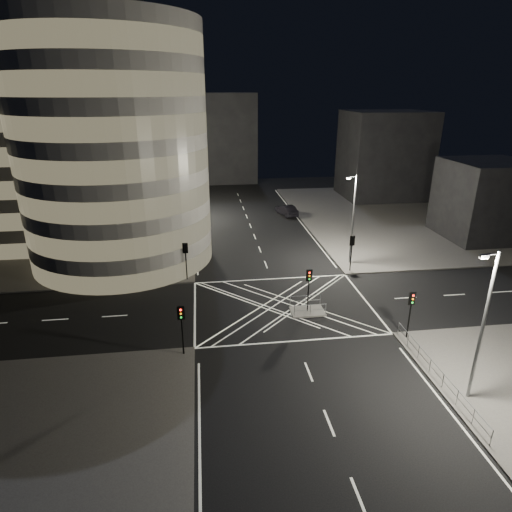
{
  "coord_description": "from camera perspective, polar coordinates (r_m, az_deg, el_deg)",
  "views": [
    {
      "loc": [
        -6.96,
        -34.43,
        18.61
      ],
      "look_at": [
        -1.76,
        5.2,
        3.0
      ],
      "focal_mm": 30.0,
      "sensor_mm": 36.0,
      "label": 1
    }
  ],
  "objects": [
    {
      "name": "railing_island_south",
      "position": [
        37.78,
        7.23,
        -7.15
      ],
      "size": [
        2.8,
        0.06,
        1.1
      ],
      "primitive_type": "cube",
      "color": "slate",
      "rests_on": "central_island"
    },
    {
      "name": "office_tower_curved",
      "position": [
        55.25,
        -22.53,
        13.59
      ],
      "size": [
        30.0,
        29.0,
        27.2
      ],
      "color": "gray",
      "rests_on": "sidewalk_far_left"
    },
    {
      "name": "tree_e",
      "position": [
        69.0,
        -10.38,
        9.11
      ],
      "size": [
        4.3,
        4.3,
        6.74
      ],
      "color": "black",
      "rests_on": "sidewalk_far_left"
    },
    {
      "name": "building_right_near",
      "position": [
        63.96,
        28.27,
        6.64
      ],
      "size": [
        10.0,
        10.0,
        10.0
      ],
      "primitive_type": "cube",
      "color": "black",
      "rests_on": "sidewalk_far_right"
    },
    {
      "name": "ground",
      "position": [
        39.75,
        3.52,
        -6.62
      ],
      "size": [
        120.0,
        120.0,
        0.0
      ],
      "primitive_type": "plane",
      "color": "black",
      "rests_on": "ground"
    },
    {
      "name": "building_far_end",
      "position": [
        92.98,
        -5.81,
        15.29
      ],
      "size": [
        18.0,
        8.0,
        18.0
      ],
      "primitive_type": "cube",
      "color": "black",
      "rests_on": "ground"
    },
    {
      "name": "street_lamp_right_near",
      "position": [
        29.28,
        27.97,
        -7.91
      ],
      "size": [
        1.25,
        0.25,
        10.0
      ],
      "color": "slate",
      "rests_on": "sidewalk_near_right"
    },
    {
      "name": "tree_b",
      "position": [
        51.45,
        -11.19,
        5.36
      ],
      "size": [
        4.7,
        4.7,
        7.37
      ],
      "color": "black",
      "rests_on": "sidewalk_far_left"
    },
    {
      "name": "sidewalk_far_right",
      "position": [
        73.56,
        22.19,
        5.14
      ],
      "size": [
        42.0,
        42.0,
        0.15
      ],
      "primitive_type": "cube",
      "color": "#494745",
      "rests_on": "ground"
    },
    {
      "name": "railing_island_north",
      "position": [
        39.32,
        6.59,
        -5.92
      ],
      "size": [
        2.8,
        0.06,
        1.1
      ],
      "primitive_type": "cube",
      "color": "slate",
      "rests_on": "central_island"
    },
    {
      "name": "traffic_signal_nl",
      "position": [
        31.83,
        -9.91,
        -8.56
      ],
      "size": [
        0.55,
        0.22,
        4.0
      ],
      "color": "black",
      "rests_on": "sidewalk_near_left"
    },
    {
      "name": "street_lamp_left_far",
      "position": [
        65.79,
        -9.61,
        9.58
      ],
      "size": [
        1.25,
        0.25,
        10.0
      ],
      "color": "slate",
      "rests_on": "sidewalk_far_left"
    },
    {
      "name": "tree_a",
      "position": [
        45.72,
        -11.57,
        3.28
      ],
      "size": [
        4.9,
        4.9,
        7.45
      ],
      "color": "black",
      "rests_on": "sidewalk_far_left"
    },
    {
      "name": "traffic_signal_fr",
      "position": [
        46.85,
        12.66,
        1.22
      ],
      "size": [
        0.55,
        0.22,
        4.0
      ],
      "color": "black",
      "rests_on": "sidewalk_far_right"
    },
    {
      "name": "tree_d",
      "position": [
        62.96,
        -10.65,
        8.76
      ],
      "size": [
        5.37,
        5.37,
        8.25
      ],
      "color": "black",
      "rests_on": "sidewalk_far_left"
    },
    {
      "name": "sidewalk_far_left",
      "position": [
        67.85,
        -26.14,
        3.25
      ],
      "size": [
        42.0,
        42.0,
        0.15
      ],
      "primitive_type": "cube",
      "color": "#494745",
      "rests_on": "ground"
    },
    {
      "name": "traffic_signal_fl",
      "position": [
        44.16,
        -9.37,
        0.21
      ],
      "size": [
        0.55,
        0.22,
        4.0
      ],
      "color": "black",
      "rests_on": "sidewalk_far_left"
    },
    {
      "name": "traffic_signal_island",
      "position": [
        37.57,
        7.05,
        -3.54
      ],
      "size": [
        0.55,
        0.22,
        4.0
      ],
      "color": "black",
      "rests_on": "central_island"
    },
    {
      "name": "traffic_signal_nr",
      "position": [
        35.47,
        19.96,
        -6.32
      ],
      "size": [
        0.55,
        0.22,
        4.0
      ],
      "color": "black",
      "rests_on": "sidewalk_near_right"
    },
    {
      "name": "sedan",
      "position": [
        68.09,
        4.1,
        6.14
      ],
      "size": [
        3.03,
        5.31,
        1.66
      ],
      "primitive_type": "imported",
      "rotation": [
        0.0,
        0.0,
        3.41
      ],
      "color": "black",
      "rests_on": "ground"
    },
    {
      "name": "central_island",
      "position": [
        38.84,
        6.86,
        -7.34
      ],
      "size": [
        3.0,
        2.0,
        0.15
      ],
      "primitive_type": "cube",
      "color": "slate",
      "rests_on": "ground"
    },
    {
      "name": "street_lamp_left_near",
      "position": [
        48.3,
        -10.17,
        5.29
      ],
      "size": [
        1.25,
        0.25,
        10.0
      ],
      "color": "slate",
      "rests_on": "sidewalk_far_left"
    },
    {
      "name": "street_lamp_right_far",
      "position": [
        48.23,
        12.76,
        5.07
      ],
      "size": [
        1.25,
        0.25,
        10.0
      ],
      "color": "slate",
      "rests_on": "sidewalk_far_right"
    },
    {
      "name": "railing_near_right",
      "position": [
        32.41,
        22.91,
        -14.15
      ],
      "size": [
        0.06,
        11.7,
        1.1
      ],
      "primitive_type": "cube",
      "color": "slate",
      "rests_on": "sidewalk_near_right"
    },
    {
      "name": "office_block_rear",
      "position": [
        78.26,
        -19.17,
        14.74
      ],
      "size": [
        24.0,
        16.0,
        22.0
      ],
      "primitive_type": "cube",
      "color": "gray",
      "rests_on": "sidewalk_far_left"
    },
    {
      "name": "tree_c",
      "position": [
        57.2,
        -10.89,
        7.15
      ],
      "size": [
        4.75,
        4.75,
        7.56
      ],
      "color": "black",
      "rests_on": "sidewalk_far_left"
    },
    {
      "name": "building_right_far",
      "position": [
        82.14,
        16.69,
        12.8
      ],
      "size": [
        14.0,
        12.0,
        15.0
      ],
      "primitive_type": "cube",
      "color": "black",
      "rests_on": "sidewalk_far_right"
    }
  ]
}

